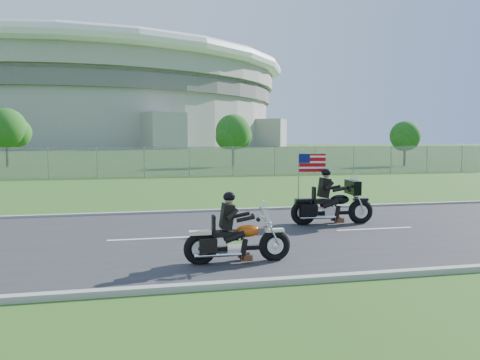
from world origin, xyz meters
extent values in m
plane|color=#2C5C1C|center=(0.00, 0.00, 0.00)|extent=(420.00, 420.00, 0.00)
cube|color=#28282B|center=(0.00, 0.00, 0.02)|extent=(120.00, 8.00, 0.04)
cube|color=#9E9B93|center=(0.00, 4.05, 0.05)|extent=(120.00, 0.18, 0.12)
cube|color=#9E9B93|center=(0.00, -4.05, 0.05)|extent=(120.00, 0.18, 0.12)
cube|color=gray|center=(-5.00, 20.00, 1.00)|extent=(60.00, 0.03, 2.00)
cylinder|color=#A3A099|center=(-20.00, 170.00, 10.00)|extent=(130.00, 130.00, 20.00)
cylinder|color=#605E5B|center=(-20.00, 170.00, 17.00)|extent=(132.00, 132.00, 4.00)
cylinder|color=#A3A099|center=(-20.00, 170.00, 23.00)|extent=(134.00, 134.00, 6.00)
torus|color=white|center=(-20.00, 170.00, 27.00)|extent=(140.40, 140.40, 4.40)
cylinder|color=#382316|center=(6.00, 30.00, 1.26)|extent=(0.22, 0.22, 2.52)
sphere|color=#214713|center=(6.00, 30.00, 3.15)|extent=(3.20, 3.20, 3.20)
sphere|color=#214713|center=(6.64, 30.48, 2.79)|extent=(2.40, 2.40, 2.40)
sphere|color=#214713|center=(5.44, 29.60, 2.70)|extent=(2.24, 2.24, 2.24)
cylinder|color=#382316|center=(-14.00, 34.00, 1.40)|extent=(0.22, 0.22, 2.80)
sphere|color=#214713|center=(-14.00, 34.00, 3.50)|extent=(3.60, 3.60, 3.60)
sphere|color=#214713|center=(-13.28, 34.54, 3.10)|extent=(2.70, 2.70, 2.70)
cylinder|color=#382316|center=(22.00, 28.00, 1.12)|extent=(0.22, 0.22, 2.24)
sphere|color=#214713|center=(22.00, 28.00, 2.80)|extent=(2.80, 2.80, 2.80)
sphere|color=#214713|center=(22.56, 28.42, 2.48)|extent=(2.10, 2.10, 2.10)
sphere|color=#214713|center=(21.51, 27.65, 2.40)|extent=(1.96, 1.96, 1.96)
torus|color=black|center=(0.38, -2.61, 0.34)|extent=(0.66, 0.17, 0.66)
torus|color=black|center=(-1.14, -2.59, 0.34)|extent=(0.66, 0.17, 0.66)
ellipsoid|color=#B4450D|center=(-0.18, -2.60, 0.67)|extent=(0.51, 0.29, 0.25)
cube|color=black|center=(-0.64, -2.59, 0.63)|extent=(0.50, 0.28, 0.11)
cube|color=black|center=(-0.60, -2.59, 0.98)|extent=(0.22, 0.36, 0.49)
sphere|color=black|center=(-0.56, -2.59, 1.36)|extent=(0.24, 0.24, 0.24)
cube|color=silver|center=(0.18, -2.60, 1.10)|extent=(0.04, 0.41, 0.36)
torus|color=black|center=(4.04, 0.93, 0.38)|extent=(0.76, 0.24, 0.75)
torus|color=black|center=(2.32, 1.07, 0.38)|extent=(0.76, 0.24, 0.75)
ellipsoid|color=black|center=(3.41, 0.98, 0.75)|extent=(0.59, 0.37, 0.28)
cube|color=black|center=(2.88, 1.02, 0.71)|extent=(0.58, 0.35, 0.12)
cube|color=black|center=(2.93, 1.02, 1.10)|extent=(0.28, 0.42, 0.56)
sphere|color=black|center=(2.98, 1.02, 1.54)|extent=(0.29, 0.29, 0.27)
cube|color=black|center=(3.79, 0.95, 1.10)|extent=(0.29, 0.83, 0.41)
cube|color=#B70C11|center=(2.64, 1.25, 1.81)|extent=(0.81, 0.09, 0.53)
camera|label=1|loc=(-2.27, -11.62, 2.50)|focal=35.00mm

